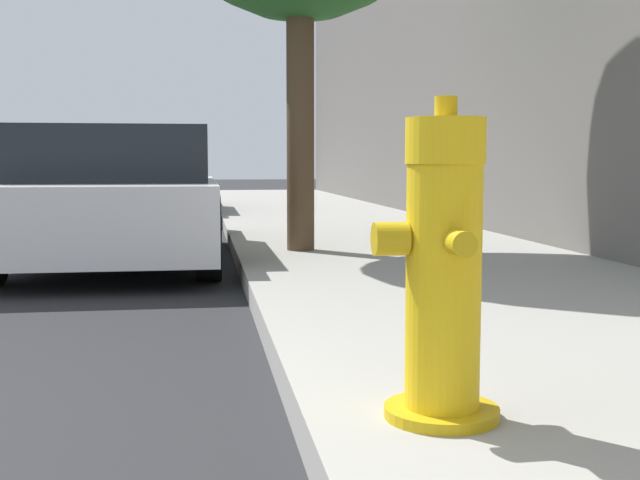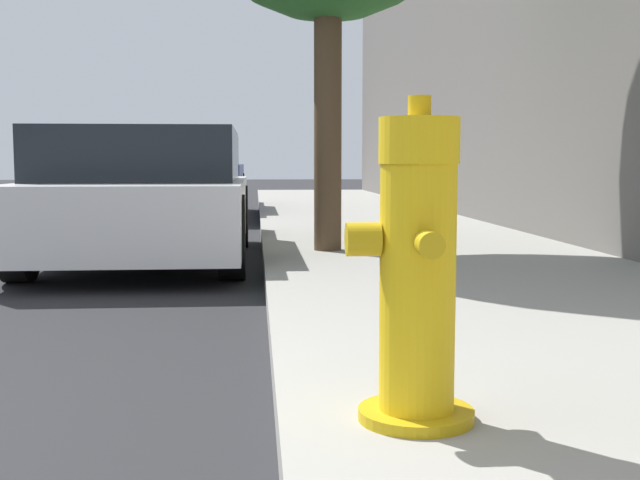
% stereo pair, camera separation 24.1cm
% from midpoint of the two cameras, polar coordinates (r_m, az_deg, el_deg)
% --- Properties ---
extents(fire_hydrant, '(0.39, 0.39, 0.96)m').
position_cam_midpoint_polar(fire_hydrant, '(2.40, 9.75, -2.45)').
color(fire_hydrant, '#C39C11').
rests_on(fire_hydrant, sidewalk_slab).
extents(parked_car_near, '(1.83, 3.83, 1.21)m').
position_cam_midpoint_polar(parked_car_near, '(7.46, -11.38, 3.00)').
color(parked_car_near, silver).
rests_on(parked_car_near, ground_plane).
extents(parked_car_mid, '(1.89, 4.27, 1.36)m').
position_cam_midpoint_polar(parked_car_mid, '(13.57, -8.98, 4.46)').
color(parked_car_mid, navy).
rests_on(parked_car_mid, ground_plane).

